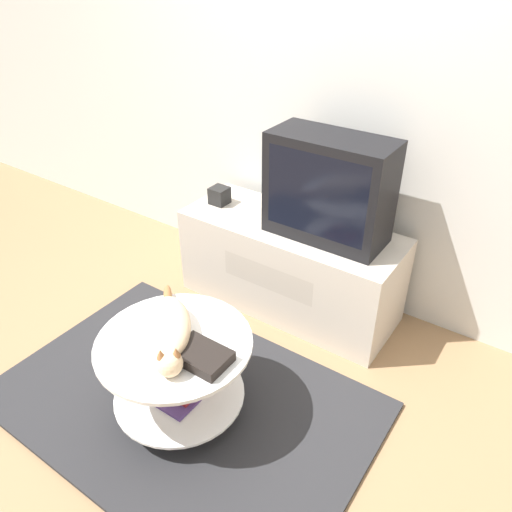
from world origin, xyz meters
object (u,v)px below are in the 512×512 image
object	(u,v)px
tv	(329,189)
cat	(168,329)
speaker	(219,196)
dvd_box	(202,356)

from	to	relation	value
tv	cat	bearing A→B (deg)	-101.11
tv	speaker	bearing A→B (deg)	-178.45
cat	speaker	bearing A→B (deg)	162.59
tv	dvd_box	world-z (taller)	tv
tv	speaker	distance (m)	0.75
tv	dvd_box	xyz separation A→B (m)	(-0.00, -1.04, -0.35)
dvd_box	cat	world-z (taller)	cat
tv	cat	xyz separation A→B (m)	(-0.20, -1.02, -0.32)
dvd_box	speaker	bearing A→B (deg)	124.67
tv	dvd_box	bearing A→B (deg)	-90.24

